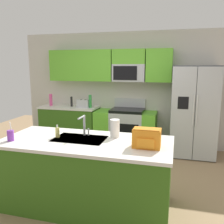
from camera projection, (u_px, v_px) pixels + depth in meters
ground_plane at (103, 184)px, 3.84m from camera, size 9.00×9.00×0.00m
kitchen_wall_unit at (123, 82)px, 5.58m from camera, size 5.20×0.43×2.60m
back_counter at (70, 125)px, 5.81m from camera, size 1.36×0.63×0.90m
range_oven at (126, 129)px, 5.47m from camera, size 1.36×0.61×1.10m
refrigerator at (194, 111)px, 4.95m from camera, size 0.90×0.76×1.85m
island_counter at (86, 173)px, 3.18m from camera, size 2.20×1.00×0.90m
toaster at (83, 103)px, 5.57m from camera, size 0.28×0.16×0.18m
pepper_mill at (71, 102)px, 5.69m from camera, size 0.05×0.05×0.23m
bottle_green at (90, 101)px, 5.52m from camera, size 0.07×0.07×0.29m
bottle_pink at (51, 100)px, 5.84m from camera, size 0.07×0.07×0.28m
sink_faucet at (84, 124)px, 3.27m from camera, size 0.09×0.21×0.28m
drink_cup_purple at (11, 135)px, 3.07m from camera, size 0.08×0.08×0.26m
soap_dispenser at (57, 132)px, 3.23m from camera, size 0.06×0.06×0.17m
paper_towel_roll at (115, 128)px, 3.22m from camera, size 0.12×0.12×0.24m
backpack at (147, 138)px, 2.81m from camera, size 0.32×0.22×0.23m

